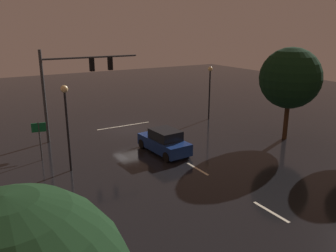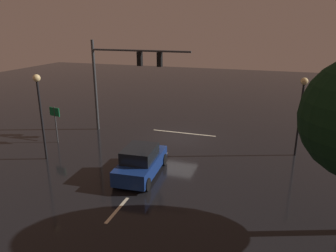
{
  "view_description": "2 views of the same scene",
  "coord_description": "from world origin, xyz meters",
  "px_view_note": "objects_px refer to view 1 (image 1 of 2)",
  "views": [
    {
      "loc": [
        11.68,
        25.92,
        8.48
      ],
      "look_at": [
        -1.05,
        4.66,
        1.3
      ],
      "focal_mm": 36.48,
      "sensor_mm": 36.0,
      "label": 1
    },
    {
      "loc": [
        -6.08,
        21.17,
        8.0
      ],
      "look_at": [
        -0.25,
        3.39,
        2.02
      ],
      "focal_mm": 33.85,
      "sensor_mm": 36.0,
      "label": 2
    }
  ],
  "objects_px": {
    "traffic_signal_assembly": "(75,77)",
    "car_approaching": "(164,142)",
    "route_sign": "(39,133)",
    "tree_left_near": "(290,78)",
    "street_lamp_left_kerb": "(210,83)",
    "street_lamp_right_kerb": "(66,112)"
  },
  "relations": [
    {
      "from": "traffic_signal_assembly",
      "to": "car_approaching",
      "type": "bearing_deg",
      "value": 122.11
    },
    {
      "from": "route_sign",
      "to": "tree_left_near",
      "type": "relative_size",
      "value": 0.37
    },
    {
      "from": "route_sign",
      "to": "traffic_signal_assembly",
      "type": "bearing_deg",
      "value": -135.12
    },
    {
      "from": "traffic_signal_assembly",
      "to": "route_sign",
      "type": "xyz_separation_m",
      "value": [
        3.59,
        3.58,
        -2.95
      ]
    },
    {
      "from": "car_approaching",
      "to": "traffic_signal_assembly",
      "type": "bearing_deg",
      "value": -57.89
    },
    {
      "from": "street_lamp_left_kerb",
      "to": "route_sign",
      "type": "distance_m",
      "value": 16.3
    },
    {
      "from": "car_approaching",
      "to": "route_sign",
      "type": "relative_size",
      "value": 1.71
    },
    {
      "from": "street_lamp_left_kerb",
      "to": "street_lamp_right_kerb",
      "type": "distance_m",
      "value": 15.79
    },
    {
      "from": "traffic_signal_assembly",
      "to": "street_lamp_left_kerb",
      "type": "height_order",
      "value": "traffic_signal_assembly"
    },
    {
      "from": "traffic_signal_assembly",
      "to": "street_lamp_right_kerb",
      "type": "relative_size",
      "value": 1.45
    },
    {
      "from": "street_lamp_right_kerb",
      "to": "route_sign",
      "type": "relative_size",
      "value": 2.03
    },
    {
      "from": "traffic_signal_assembly",
      "to": "car_approaching",
      "type": "distance_m",
      "value": 8.69
    },
    {
      "from": "street_lamp_right_kerb",
      "to": "route_sign",
      "type": "xyz_separation_m",
      "value": [
        1.17,
        -2.71,
        -1.8
      ]
    },
    {
      "from": "route_sign",
      "to": "street_lamp_right_kerb",
      "type": "bearing_deg",
      "value": 113.46
    },
    {
      "from": "traffic_signal_assembly",
      "to": "car_approaching",
      "type": "xyz_separation_m",
      "value": [
        -4.09,
        6.52,
        -4.03
      ]
    },
    {
      "from": "car_approaching",
      "to": "tree_left_near",
      "type": "xyz_separation_m",
      "value": [
        -9.75,
        2.19,
        4.0
      ]
    },
    {
      "from": "car_approaching",
      "to": "tree_left_near",
      "type": "distance_m",
      "value": 10.76
    },
    {
      "from": "street_lamp_left_kerb",
      "to": "tree_left_near",
      "type": "distance_m",
      "value": 8.15
    },
    {
      "from": "traffic_signal_assembly",
      "to": "tree_left_near",
      "type": "distance_m",
      "value": 16.35
    },
    {
      "from": "traffic_signal_assembly",
      "to": "street_lamp_right_kerb",
      "type": "xyz_separation_m",
      "value": [
        2.42,
        6.28,
        -1.15
      ]
    },
    {
      "from": "street_lamp_right_kerb",
      "to": "tree_left_near",
      "type": "height_order",
      "value": "tree_left_near"
    },
    {
      "from": "traffic_signal_assembly",
      "to": "street_lamp_right_kerb",
      "type": "height_order",
      "value": "traffic_signal_assembly"
    }
  ]
}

